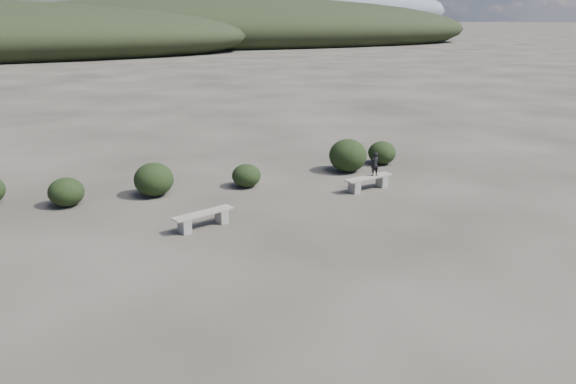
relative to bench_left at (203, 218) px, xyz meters
name	(u,v)px	position (x,y,z in m)	size (l,w,h in m)	color
ground	(360,274)	(2.55, -4.53, -0.29)	(1200.00, 1200.00, 0.00)	#2D2923
bench_left	(203,218)	(0.00, 0.00, 0.00)	(1.93, 0.91, 0.47)	gray
bench_right	(368,182)	(6.38, 1.26, 0.01)	(1.98, 0.74, 0.49)	gray
seated_person	(375,164)	(6.64, 1.31, 0.62)	(0.31, 0.20, 0.85)	black
shrub_a	(66,192)	(-3.49, 3.76, 0.18)	(1.14, 1.14, 0.93)	black
shrub_b	(154,179)	(-0.68, 3.70, 0.29)	(1.34, 1.34, 1.15)	black
shrub_c	(246,176)	(2.57, 3.39, 0.13)	(1.04, 1.04, 0.84)	black
shrub_d	(348,155)	(6.96, 3.74, 0.36)	(1.49, 1.49, 1.30)	black
shrub_e	(382,153)	(8.85, 4.19, 0.19)	(1.15, 1.15, 0.96)	black
mountain_ridges	(21,8)	(-4.93, 334.53, 10.55)	(500.00, 400.00, 56.00)	black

